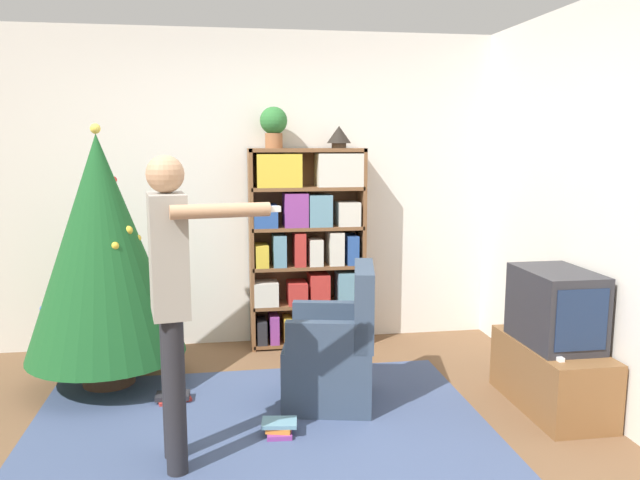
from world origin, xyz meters
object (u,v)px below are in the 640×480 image
at_px(table_lamp, 339,136).
at_px(christmas_tree, 102,248).
at_px(armchair, 334,355).
at_px(potted_plant, 274,124).
at_px(standing_person, 171,287).
at_px(bookshelf, 308,243).
at_px(television, 556,307).

bearing_deg(table_lamp, christmas_tree, -160.06).
distance_m(christmas_tree, armchair, 1.76).
bearing_deg(christmas_tree, table_lamp, 19.94).
distance_m(armchair, potted_plant, 1.96).
height_order(standing_person, potted_plant, potted_plant).
bearing_deg(bookshelf, television, -47.57).
relative_size(christmas_tree, potted_plant, 5.55).
bearing_deg(standing_person, television, 89.94).
xyz_separation_m(television, table_lamp, (-1.11, 1.51, 1.08)).
height_order(christmas_tree, standing_person, christmas_tree).
height_order(television, potted_plant, potted_plant).
bearing_deg(armchair, bookshelf, -167.62).
height_order(armchair, standing_person, standing_person).
xyz_separation_m(bookshelf, potted_plant, (-0.27, 0.01, 0.97)).
xyz_separation_m(standing_person, table_lamp, (1.22, 1.87, 0.78)).
xyz_separation_m(armchair, standing_person, (-0.97, -0.66, 0.65)).
relative_size(potted_plant, table_lamp, 1.64).
relative_size(armchair, standing_person, 0.56).
bearing_deg(bookshelf, christmas_tree, -157.18).
bearing_deg(christmas_tree, television, -16.62).
height_order(television, christmas_tree, christmas_tree).
distance_m(armchair, standing_person, 1.34).
relative_size(television, standing_person, 0.36).
height_order(television, armchair, armchair).
bearing_deg(potted_plant, table_lamp, -0.00).
relative_size(bookshelf, table_lamp, 8.25).
bearing_deg(christmas_tree, potted_plant, 27.35).
height_order(bookshelf, armchair, bookshelf).
distance_m(bookshelf, standing_person, 2.10).
xyz_separation_m(bookshelf, standing_person, (-0.96, -1.87, 0.10)).
relative_size(television, potted_plant, 1.80).
xyz_separation_m(bookshelf, television, (1.37, -1.50, -0.20)).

